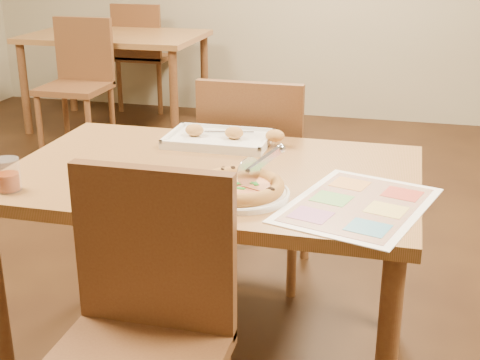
% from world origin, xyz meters
% --- Properties ---
extents(dining_table, '(1.30, 0.85, 0.72)m').
position_xyz_m(dining_table, '(0.00, 0.00, 0.63)').
color(dining_table, '#95613B').
rests_on(dining_table, ground).
extents(chair_near, '(0.42, 0.42, 0.47)m').
position_xyz_m(chair_near, '(0.00, -0.60, 0.57)').
color(chair_near, brown).
rests_on(chair_near, ground).
extents(chair_far, '(0.42, 0.42, 0.47)m').
position_xyz_m(chair_far, '(-0.00, 0.60, 0.57)').
color(chair_far, brown).
rests_on(chair_far, ground).
extents(bg_table, '(1.30, 0.85, 0.72)m').
position_xyz_m(bg_table, '(-1.60, 2.80, 0.63)').
color(bg_table, '#95613B').
rests_on(bg_table, ground).
extents(bg_chair_near, '(0.42, 0.42, 0.47)m').
position_xyz_m(bg_chair_near, '(-1.60, 2.20, 0.57)').
color(bg_chair_near, brown).
rests_on(bg_chair_near, ground).
extents(bg_chair_far, '(0.42, 0.42, 0.47)m').
position_xyz_m(bg_chair_far, '(-1.60, 3.30, 0.57)').
color(bg_chair_far, brown).
rests_on(bg_chair_far, ground).
extents(plate, '(0.33, 0.33, 0.02)m').
position_xyz_m(plate, '(0.14, -0.20, 0.73)').
color(plate, white).
rests_on(plate, dining_table).
extents(pizza, '(0.27, 0.27, 0.04)m').
position_xyz_m(pizza, '(0.14, -0.20, 0.75)').
color(pizza, '#CE8B46').
rests_on(pizza, plate).
extents(pizza_cutter, '(0.11, 0.14, 0.10)m').
position_xyz_m(pizza_cutter, '(0.19, -0.16, 0.81)').
color(pizza_cutter, silver).
rests_on(pizza_cutter, pizza).
extents(appetizer_tray, '(0.42, 0.25, 0.06)m').
position_xyz_m(appetizer_tray, '(-0.05, 0.29, 0.74)').
color(appetizer_tray, white).
rests_on(appetizer_tray, dining_table).
extents(glass_tumbler, '(0.08, 0.08, 0.10)m').
position_xyz_m(glass_tumbler, '(-0.53, -0.32, 0.76)').
color(glass_tumbler, maroon).
rests_on(glass_tumbler, dining_table).
extents(menu, '(0.47, 0.56, 0.00)m').
position_xyz_m(menu, '(0.48, -0.18, 0.72)').
color(menu, white).
rests_on(menu, dining_table).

